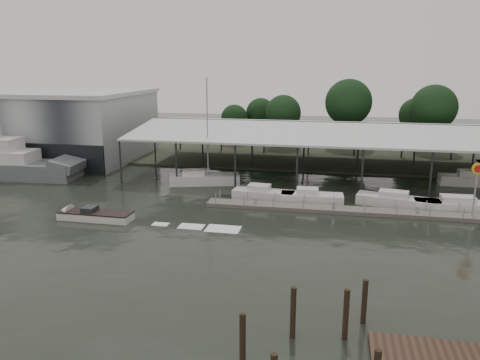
% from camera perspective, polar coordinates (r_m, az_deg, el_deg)
% --- Properties ---
extents(ground, '(200.00, 200.00, 0.00)m').
position_cam_1_polar(ground, '(41.12, -8.84, -6.82)').
color(ground, black).
rests_on(ground, ground).
extents(land_strip_far, '(140.00, 30.00, 0.30)m').
position_cam_1_polar(land_strip_far, '(80.46, 1.44, 3.68)').
color(land_strip_far, '#393E2F').
rests_on(land_strip_far, ground).
extents(storage_warehouse, '(24.50, 20.50, 10.50)m').
position_cam_1_polar(storage_warehouse, '(78.52, -20.88, 6.35)').
color(storage_warehouse, '#A9AFB4').
rests_on(storage_warehouse, ground).
extents(covered_boat_shed, '(58.24, 24.00, 6.96)m').
position_cam_1_polar(covered_boat_shed, '(64.61, 14.35, 6.12)').
color(covered_boat_shed, silver).
rests_on(covered_boat_shed, ground).
extents(floating_dock, '(28.00, 2.00, 1.40)m').
position_cam_1_polar(floating_dock, '(48.17, 12.49, -3.61)').
color(floating_dock, '#656059').
rests_on(floating_dock, ground).
extents(shell_fuel_sign, '(1.10, 0.18, 5.55)m').
position_cam_1_polar(shell_fuel_sign, '(49.02, 26.88, 0.01)').
color(shell_fuel_sign, '#96999C').
rests_on(shell_fuel_sign, ground).
extents(grey_trawler, '(18.08, 6.38, 8.84)m').
position_cam_1_polar(grey_trawler, '(67.79, -25.91, 1.59)').
color(grey_trawler, slate).
rests_on(grey_trawler, ground).
extents(white_sailboat, '(8.88, 4.74, 13.10)m').
position_cam_1_polar(white_sailboat, '(58.00, -4.46, 0.14)').
color(white_sailboat, white).
rests_on(white_sailboat, ground).
extents(speedboat_underway, '(18.82, 2.53, 2.00)m').
position_cam_1_polar(speedboat_underway, '(47.17, -17.87, -4.10)').
color(speedboat_underway, white).
rests_on(speedboat_underway, ground).
extents(moored_cruiser_0, '(6.87, 2.80, 1.70)m').
position_cam_1_polar(moored_cruiser_0, '(51.33, 2.83, -1.72)').
color(moored_cruiser_0, white).
rests_on(moored_cruiser_0, ground).
extents(moored_cruiser_1, '(6.65, 2.56, 1.70)m').
position_cam_1_polar(moored_cruiser_1, '(50.46, 8.68, -2.14)').
color(moored_cruiser_1, white).
rests_on(moored_cruiser_1, ground).
extents(moored_cruiser_2, '(8.67, 4.08, 1.70)m').
position_cam_1_polar(moored_cruiser_2, '(51.46, 18.64, -2.42)').
color(moored_cruiser_2, white).
rests_on(moored_cruiser_2, ground).
extents(moored_cruiser_3, '(9.25, 2.41, 1.70)m').
position_cam_1_polar(moored_cruiser_3, '(51.95, 25.41, -2.90)').
color(moored_cruiser_3, white).
rests_on(moored_cruiser_3, ground).
extents(mooring_pilings, '(6.49, 7.79, 3.57)m').
position_cam_1_polar(mooring_pilings, '(25.05, 9.45, -18.57)').
color(mooring_pilings, '#2D2116').
rests_on(mooring_pilings, ground).
extents(horizon_tree_line, '(63.72, 11.27, 12.02)m').
position_cam_1_polar(horizon_tree_line, '(84.93, 18.56, 7.92)').
color(horizon_tree_line, '#2F1E15').
rests_on(horizon_tree_line, ground).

